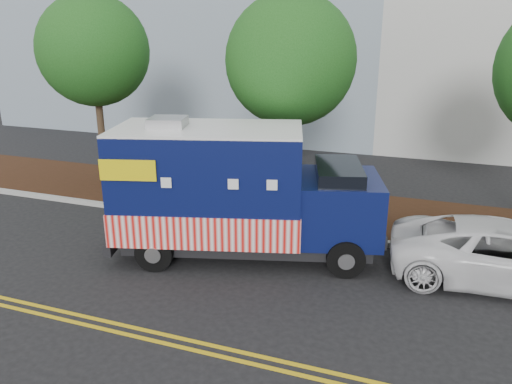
% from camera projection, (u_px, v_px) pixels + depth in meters
% --- Properties ---
extents(ground, '(120.00, 120.00, 0.00)m').
position_uv_depth(ground, '(241.00, 246.00, 13.85)').
color(ground, black).
rests_on(ground, ground).
extents(curb, '(120.00, 0.18, 0.15)m').
position_uv_depth(curb, '(258.00, 226.00, 15.07)').
color(curb, '#9E9E99').
rests_on(curb, ground).
extents(mulch_strip, '(120.00, 4.00, 0.15)m').
position_uv_depth(mulch_strip, '(279.00, 204.00, 16.95)').
color(mulch_strip, black).
rests_on(mulch_strip, ground).
extents(centerline_near, '(120.00, 0.10, 0.01)m').
position_uv_depth(centerline_near, '(158.00, 333.00, 9.87)').
color(centerline_near, gold).
rests_on(centerline_near, ground).
extents(centerline_far, '(120.00, 0.10, 0.01)m').
position_uv_depth(centerline_far, '(151.00, 340.00, 9.65)').
color(centerline_far, gold).
rests_on(centerline_far, ground).
extents(tree_a, '(3.87, 3.87, 6.97)m').
position_uv_depth(tree_a, '(94.00, 51.00, 17.42)').
color(tree_a, '#38281C').
rests_on(tree_a, ground).
extents(tree_b, '(3.96, 3.96, 6.84)m').
position_uv_depth(tree_b, '(291.00, 60.00, 14.96)').
color(tree_b, '#38281C').
rests_on(tree_b, ground).
extents(sign_post, '(0.06, 0.06, 2.40)m').
position_uv_depth(sign_post, '(113.00, 169.00, 17.02)').
color(sign_post, '#473828').
rests_on(sign_post, ground).
extents(food_truck, '(7.32, 4.28, 3.65)m').
position_uv_depth(food_truck, '(233.00, 195.00, 12.94)').
color(food_truck, black).
rests_on(food_truck, ground).
extents(white_car, '(5.40, 2.69, 1.47)m').
position_uv_depth(white_car, '(507.00, 254.00, 11.65)').
color(white_car, white).
rests_on(white_car, ground).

